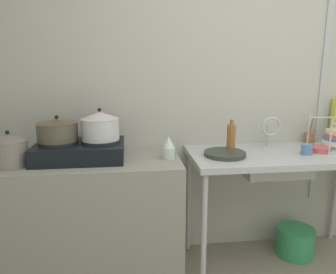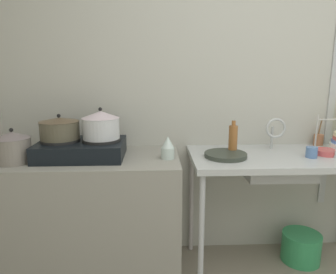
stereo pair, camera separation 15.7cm
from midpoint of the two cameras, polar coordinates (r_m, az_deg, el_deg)
name	(u,v)px [view 2 (the right image)]	position (r m, az deg, el deg)	size (l,w,h in m)	color
wall_back	(268,95)	(2.56, 19.42, 7.21)	(4.79, 0.10, 2.47)	#B0AFA4
wall_metal_strip	(334,79)	(2.71, 29.48, 9.20)	(0.05, 0.01, 1.97)	#ADB0B0
counter_concrete	(89,217)	(2.28, -12.27, -14.01)	(1.24, 0.60, 0.86)	gray
counter_sink	(287,165)	(2.33, 22.66, -4.67)	(1.32, 0.60, 0.86)	#ADB0B0
stove	(82,148)	(2.12, -13.42, -2.06)	(0.55, 0.39, 0.13)	black
pot_on_left_burner	(60,128)	(2.12, -17.14, 1.53)	(0.25, 0.25, 0.16)	#504B39
pot_on_right_burner	(101,125)	(2.06, -10.01, 2.20)	(0.24, 0.24, 0.20)	silver
pot_beside_stove	(13,147)	(2.13, -24.53, -1.71)	(0.22, 0.22, 0.22)	slate
percolator	(168,148)	(2.03, 2.19, -2.01)	(0.09, 0.09, 0.15)	silver
sink_basin	(277,166)	(2.30, 21.16, -4.93)	(0.46, 0.30, 0.15)	#ADB0B0
faucet	(275,130)	(2.37, 20.74, 1.25)	(0.14, 0.08, 0.24)	#ADB0B0
frying_pan	(226,155)	(2.12, 12.53, -3.24)	(0.28, 0.28, 0.03)	#31372E
cup_by_rack	(312,152)	(2.30, 26.48, -2.51)	(0.07, 0.07, 0.07)	#5375A8
small_bowl_on_drainboard	(326,152)	(2.42, 28.50, -2.45)	(0.16, 0.16, 0.04)	#C94F4F
bottle_by_sink	(233,139)	(2.20, 13.75, -0.40)	(0.06, 0.06, 0.23)	#945B2C
utensil_jar	(318,140)	(2.67, 27.24, -0.44)	(0.07, 0.07, 0.21)	#A36545
bucket_on_floor	(301,247)	(2.73, 24.65, -17.78)	(0.28, 0.28, 0.22)	#308F54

